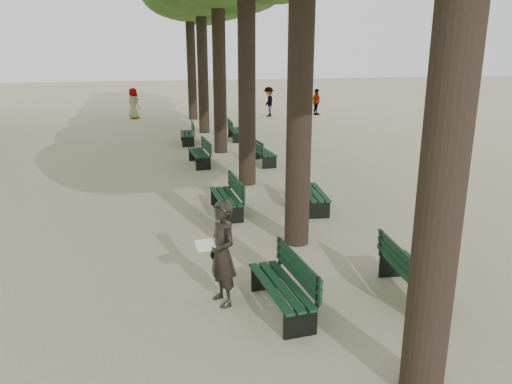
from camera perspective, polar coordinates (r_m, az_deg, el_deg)
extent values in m
plane|color=tan|center=(7.94, 0.78, -14.62)|extent=(120.00, 120.00, 0.00)
cylinder|color=#33261C|center=(5.60, 21.65, 11.87)|extent=(0.52, 0.52, 7.50)
cylinder|color=#33261C|center=(10.13, 5.12, 14.33)|extent=(0.52, 0.52, 7.50)
cylinder|color=#33261C|center=(14.96, -1.08, 14.96)|extent=(0.52, 0.52, 7.50)
cylinder|color=#33261C|center=(19.87, -4.24, 15.22)|extent=(0.52, 0.52, 7.50)
cylinder|color=#33261C|center=(24.82, -6.16, 15.35)|extent=(0.52, 0.52, 7.50)
cylinder|color=#33261C|center=(29.78, -7.43, 15.43)|extent=(0.52, 0.52, 7.50)
cube|color=black|center=(8.12, 2.79, -12.06)|extent=(0.66, 1.84, 0.45)
cube|color=black|center=(8.02, 2.81, -10.64)|extent=(0.68, 1.84, 0.04)
cube|color=black|center=(7.99, 4.74, -8.61)|extent=(0.18, 1.80, 0.40)
cube|color=black|center=(12.67, -3.49, -1.49)|extent=(0.57, 1.81, 0.45)
cube|color=black|center=(12.61, -3.50, -0.52)|extent=(0.59, 1.81, 0.04)
cube|color=black|center=(12.59, -2.28, 0.75)|extent=(0.09, 1.80, 0.40)
cube|color=black|center=(18.02, -6.55, 3.76)|extent=(0.61, 1.82, 0.45)
cube|color=black|center=(17.97, -6.57, 4.46)|extent=(0.63, 1.82, 0.04)
cube|color=black|center=(17.97, -5.72, 5.36)|extent=(0.13, 1.80, 0.40)
cube|color=black|center=(22.22, -7.90, 6.06)|extent=(0.62, 1.83, 0.45)
cube|color=black|center=(22.18, -7.92, 6.63)|extent=(0.64, 1.83, 0.04)
cube|color=black|center=(22.15, -7.22, 7.35)|extent=(0.14, 1.80, 0.40)
cube|color=black|center=(8.94, 17.42, -10.06)|extent=(0.70, 1.84, 0.45)
cube|color=black|center=(8.84, 17.55, -8.75)|extent=(0.72, 1.85, 0.04)
cube|color=black|center=(8.63, 15.99, -7.30)|extent=(0.22, 1.79, 0.40)
cube|color=black|center=(13.11, 6.57, -0.97)|extent=(0.74, 1.85, 0.45)
cube|color=black|center=(13.05, 6.60, -0.02)|extent=(0.76, 1.85, 0.04)
cube|color=black|center=(12.92, 5.43, 1.09)|extent=(0.26, 1.79, 0.40)
cube|color=black|center=(18.15, 0.80, 3.95)|extent=(0.64, 1.83, 0.45)
cube|color=black|center=(18.10, 0.80, 4.65)|extent=(0.66, 1.83, 0.04)
cube|color=black|center=(17.97, -0.05, 5.44)|extent=(0.16, 1.80, 0.40)
cube|color=black|center=(22.96, -2.25, 6.52)|extent=(0.61, 1.82, 0.45)
cube|color=black|center=(22.92, -2.26, 7.08)|extent=(0.63, 1.83, 0.04)
cube|color=black|center=(22.84, -2.97, 7.72)|extent=(0.13, 1.80, 0.40)
imported|color=black|center=(8.10, -3.88, -7.00)|extent=(0.55, 0.78, 1.77)
cube|color=white|center=(8.00, -5.68, -6.04)|extent=(0.37, 0.29, 0.12)
imported|color=#262628|center=(30.94, 1.46, 10.27)|extent=(0.41, 1.17, 1.79)
imported|color=#262628|center=(30.78, -13.83, 9.80)|extent=(0.81, 0.92, 1.80)
imported|color=#262628|center=(31.89, 6.89, 10.19)|extent=(0.93, 0.87, 1.62)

